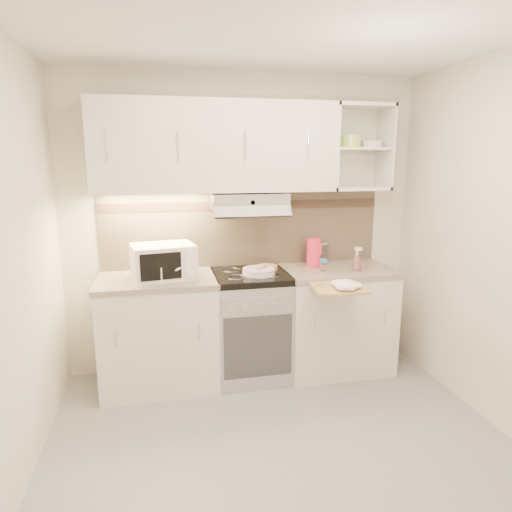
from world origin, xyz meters
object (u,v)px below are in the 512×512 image
Objects in this scene: pink_pitcher at (314,252)px; cutting_board at (338,288)px; plate_stack at (259,271)px; watering_can at (161,273)px; spray_bottle at (357,261)px; electric_range at (251,325)px; microwave at (163,261)px; glass_jar at (323,253)px.

pink_pitcher reaches higher than cutting_board.
plate_stack is 0.57m from pink_pitcher.
watering_can is 1.59m from spray_bottle.
microwave reaches higher than electric_range.
spray_bottle is 0.56× the size of cutting_board.
microwave is 1.57m from spray_bottle.
electric_range is at bearing 130.33° from plate_stack.
pink_pitcher is at bearing 12.03° from electric_range.
pink_pitcher is (1.27, 0.13, -0.01)m from microwave.
microwave is at bearing -179.27° from electric_range.
watering_can is 1.32m from pink_pitcher.
pink_pitcher is 0.61m from cutting_board.
pink_pitcher reaches higher than electric_range.
watering_can is at bearing 170.17° from cutting_board.
pink_pitcher reaches higher than plate_stack.
spray_bottle reaches higher than electric_range.
electric_range is 0.85m from cutting_board.
pink_pitcher is at bearing 124.62° from spray_bottle.
plate_stack is 0.69m from glass_jar.
watering_can is at bearing -166.51° from glass_jar.
microwave reaches higher than cutting_board.
plate_stack is at bearing -49.67° from electric_range.
spray_bottle reaches higher than watering_can.
electric_range is 3.44× the size of plate_stack.
glass_jar is (1.40, 0.34, 0.03)m from watering_can.
glass_jar is at bearing -1.71° from microwave.
electric_range is 0.90m from microwave.
watering_can is 0.77m from plate_stack.
watering_can is (-0.02, -0.13, -0.06)m from microwave.
plate_stack is (0.77, 0.07, -0.04)m from watering_can.
glass_jar is (0.69, 0.20, 0.55)m from electric_range.
plate_stack is at bearing -157.47° from glass_jar.
plate_stack is (0.05, -0.06, 0.47)m from electric_range.
spray_bottle reaches higher than cutting_board.
microwave is 1.98× the size of plate_stack.
glass_jar is at bearing 59.43° from pink_pitcher.
plate_stack reaches higher than electric_range.
plate_stack is 1.34× the size of glass_jar.
microwave is at bearing -171.41° from glass_jar.
plate_stack is at bearing 159.64° from spray_bottle.
glass_jar is at bearing 22.53° from plate_stack.
spray_bottle is (0.18, -0.31, -0.02)m from glass_jar.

